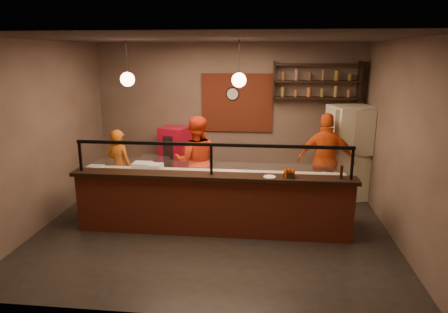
# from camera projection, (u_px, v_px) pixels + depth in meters

# --- Properties ---
(floor) EXTENTS (6.00, 6.00, 0.00)m
(floor) POSITION_uv_depth(u_px,v_px,m) (214.00, 227.00, 7.07)
(floor) COLOR black
(floor) RESTS_ON ground
(ceiling) EXTENTS (6.00, 6.00, 0.00)m
(ceiling) POSITION_uv_depth(u_px,v_px,m) (213.00, 39.00, 6.27)
(ceiling) COLOR #38302B
(ceiling) RESTS_ON wall_back
(wall_back) EXTENTS (6.00, 0.00, 6.00)m
(wall_back) POSITION_uv_depth(u_px,v_px,m) (228.00, 116.00, 9.07)
(wall_back) COLOR #786358
(wall_back) RESTS_ON floor
(wall_left) EXTENTS (0.00, 5.00, 5.00)m
(wall_left) POSITION_uv_depth(u_px,v_px,m) (44.00, 135.00, 6.98)
(wall_left) COLOR #786358
(wall_left) RESTS_ON floor
(wall_right) EXTENTS (0.00, 5.00, 5.00)m
(wall_right) POSITION_uv_depth(u_px,v_px,m) (400.00, 143.00, 6.35)
(wall_right) COLOR #786358
(wall_right) RESTS_ON floor
(wall_front) EXTENTS (6.00, 0.00, 6.00)m
(wall_front) POSITION_uv_depth(u_px,v_px,m) (183.00, 186.00, 4.26)
(wall_front) COLOR #786358
(wall_front) RESTS_ON floor
(brick_patch) EXTENTS (1.60, 0.04, 1.30)m
(brick_patch) POSITION_uv_depth(u_px,v_px,m) (237.00, 103.00, 8.95)
(brick_patch) COLOR #943820
(brick_patch) RESTS_ON wall_back
(service_counter) EXTENTS (4.60, 0.25, 1.00)m
(service_counter) POSITION_uv_depth(u_px,v_px,m) (212.00, 207.00, 6.65)
(service_counter) COLOR #943820
(service_counter) RESTS_ON floor
(counter_ledge) EXTENTS (4.70, 0.37, 0.06)m
(counter_ledge) POSITION_uv_depth(u_px,v_px,m) (211.00, 176.00, 6.52)
(counter_ledge) COLOR black
(counter_ledge) RESTS_ON service_counter
(worktop_cabinet) EXTENTS (4.60, 0.75, 0.85)m
(worktop_cabinet) POSITION_uv_depth(u_px,v_px,m) (216.00, 200.00, 7.15)
(worktop_cabinet) COLOR gray
(worktop_cabinet) RESTS_ON floor
(worktop) EXTENTS (4.60, 0.75, 0.05)m
(worktop) POSITION_uv_depth(u_px,v_px,m) (215.00, 176.00, 7.04)
(worktop) COLOR silver
(worktop) RESTS_ON worktop_cabinet
(sneeze_guard) EXTENTS (4.50, 0.05, 0.52)m
(sneeze_guard) POSITION_uv_depth(u_px,v_px,m) (211.00, 156.00, 6.44)
(sneeze_guard) COLOR white
(sneeze_guard) RESTS_ON counter_ledge
(wall_shelving) EXTENTS (1.84, 0.28, 0.85)m
(wall_shelving) POSITION_uv_depth(u_px,v_px,m) (316.00, 81.00, 8.50)
(wall_shelving) COLOR black
(wall_shelving) RESTS_ON wall_back
(wall_clock) EXTENTS (0.30, 0.04, 0.30)m
(wall_clock) POSITION_uv_depth(u_px,v_px,m) (233.00, 94.00, 8.90)
(wall_clock) COLOR black
(wall_clock) RESTS_ON wall_back
(pendant_left) EXTENTS (0.24, 0.24, 0.77)m
(pendant_left) POSITION_uv_depth(u_px,v_px,m) (128.00, 79.00, 6.78)
(pendant_left) COLOR black
(pendant_left) RESTS_ON ceiling
(pendant_right) EXTENTS (0.24, 0.24, 0.77)m
(pendant_right) POSITION_uv_depth(u_px,v_px,m) (239.00, 80.00, 6.58)
(pendant_right) COLOR black
(pendant_right) RESTS_ON ceiling
(cook_left) EXTENTS (0.65, 0.53, 1.53)m
(cook_left) POSITION_uv_depth(u_px,v_px,m) (120.00, 167.00, 8.03)
(cook_left) COLOR #C55F12
(cook_left) RESTS_ON floor
(cook_mid) EXTENTS (0.96, 0.79, 1.81)m
(cook_mid) POSITION_uv_depth(u_px,v_px,m) (196.00, 161.00, 7.92)
(cook_mid) COLOR red
(cook_mid) RESTS_ON floor
(cook_right) EXTENTS (1.13, 0.55, 1.87)m
(cook_right) POSITION_uv_depth(u_px,v_px,m) (326.00, 160.00, 7.84)
(cook_right) COLOR #E14F15
(cook_right) RESTS_ON floor
(fridge) EXTENTS (0.99, 0.95, 1.95)m
(fridge) POSITION_uv_depth(u_px,v_px,m) (349.00, 152.00, 8.33)
(fridge) COLOR #EDE9C8
(fridge) RESTS_ON floor
(red_cooler) EXTENTS (0.71, 0.68, 1.38)m
(red_cooler) POSITION_uv_depth(u_px,v_px,m) (176.00, 157.00, 9.09)
(red_cooler) COLOR #B70C28
(red_cooler) RESTS_ON floor
(pizza_dough) EXTENTS (0.63, 0.63, 0.01)m
(pizza_dough) POSITION_uv_depth(u_px,v_px,m) (230.00, 174.00, 7.07)
(pizza_dough) COLOR white
(pizza_dough) RESTS_ON worktop
(prep_tub_a) EXTENTS (0.32, 0.26, 0.15)m
(prep_tub_a) POSITION_uv_depth(u_px,v_px,m) (154.00, 168.00, 7.18)
(prep_tub_a) COLOR silver
(prep_tub_a) RESTS_ON worktop
(prep_tub_b) EXTENTS (0.34, 0.27, 0.17)m
(prep_tub_b) POSITION_uv_depth(u_px,v_px,m) (142.00, 167.00, 7.22)
(prep_tub_b) COLOR silver
(prep_tub_b) RESTS_ON worktop
(prep_tub_c) EXTENTS (0.29, 0.24, 0.13)m
(prep_tub_c) POSITION_uv_depth(u_px,v_px,m) (95.00, 169.00, 7.12)
(prep_tub_c) COLOR silver
(prep_tub_c) RESTS_ON worktop
(rolling_pin) EXTENTS (0.31, 0.22, 0.06)m
(rolling_pin) POSITION_uv_depth(u_px,v_px,m) (192.00, 173.00, 7.05)
(rolling_pin) COLOR yellow
(rolling_pin) RESTS_ON worktop
(condiment_caddy) EXTENTS (0.19, 0.15, 0.09)m
(condiment_caddy) POSITION_uv_depth(u_px,v_px,m) (289.00, 174.00, 6.36)
(condiment_caddy) COLOR black
(condiment_caddy) RESTS_ON counter_ledge
(pepper_mill) EXTENTS (0.06, 0.06, 0.21)m
(pepper_mill) POSITION_uv_depth(u_px,v_px,m) (341.00, 172.00, 6.28)
(pepper_mill) COLOR black
(pepper_mill) RESTS_ON counter_ledge
(small_plate) EXTENTS (0.21, 0.21, 0.01)m
(small_plate) POSITION_uv_depth(u_px,v_px,m) (270.00, 177.00, 6.37)
(small_plate) COLOR silver
(small_plate) RESTS_ON counter_ledge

